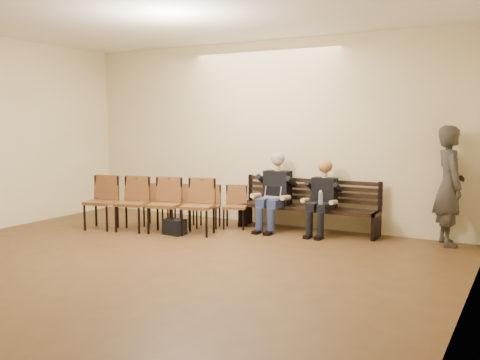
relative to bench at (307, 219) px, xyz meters
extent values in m
plane|color=brown|center=(-1.03, -4.65, -0.23)|extent=(10.00, 10.00, 0.00)
cube|color=beige|center=(-1.03, 0.35, 1.52)|extent=(8.00, 0.02, 3.50)
cube|color=beige|center=(2.97, -4.65, 1.52)|extent=(0.02, 10.00, 3.50)
cube|color=black|center=(0.00, 0.00, 0.00)|extent=(2.60, 0.90, 0.45)
cube|color=#B4B3B8|center=(-0.59, -0.31, 0.34)|extent=(0.37, 0.32, 0.23)
cylinder|color=silver|center=(0.41, -0.41, 0.35)|extent=(0.08, 0.08, 0.24)
cube|color=black|center=(-1.92, -1.39, -0.09)|extent=(0.40, 0.29, 0.28)
imported|color=#35312B|center=(2.38, 0.10, 0.88)|extent=(0.81, 0.95, 2.20)
cube|color=brown|center=(-1.98, -0.65, 0.17)|extent=(1.98, 1.06, 0.80)
cube|color=brown|center=(-2.47, -1.42, 0.27)|extent=(2.46, 1.11, 0.99)
camera|label=1|loc=(3.57, -8.89, 1.76)|focal=40.00mm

